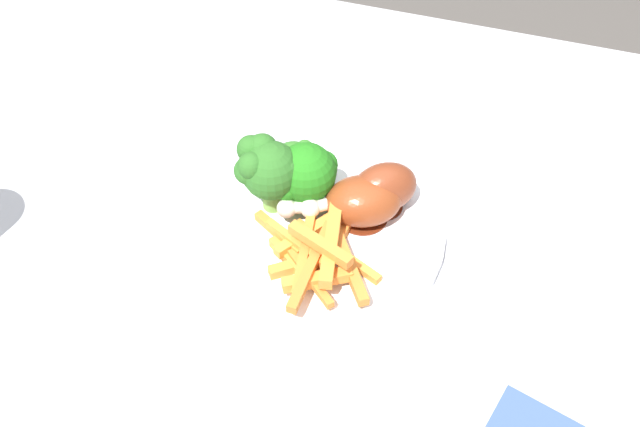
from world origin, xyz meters
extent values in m
cube|color=#B7B7BC|center=(0.00, 0.00, 0.71)|extent=(1.20, 0.75, 0.03)
cylinder|color=gray|center=(0.54, -0.32, 0.35)|extent=(0.06, 0.06, 0.69)
cylinder|color=white|center=(0.00, 0.05, 0.73)|extent=(0.25, 0.25, 0.01)
cylinder|color=#7DB149|center=(0.05, 0.03, 0.75)|extent=(0.02, 0.02, 0.03)
sphere|color=#2C6623|center=(0.05, 0.03, 0.78)|extent=(0.06, 0.06, 0.06)
sphere|color=#2C6623|center=(0.03, 0.04, 0.79)|extent=(0.02, 0.02, 0.02)
sphere|color=#2C6623|center=(0.07, 0.05, 0.79)|extent=(0.03, 0.03, 0.03)
sphere|color=#2C6623|center=(0.07, 0.03, 0.80)|extent=(0.03, 0.03, 0.03)
sphere|color=#2C6623|center=(0.06, 0.05, 0.80)|extent=(0.03, 0.03, 0.03)
sphere|color=#2C6623|center=(0.06, 0.02, 0.80)|extent=(0.03, 0.03, 0.03)
sphere|color=#2C6623|center=(0.06, 0.05, 0.78)|extent=(0.02, 0.02, 0.02)
cylinder|color=#81A04C|center=(0.04, 0.01, 0.74)|extent=(0.01, 0.01, 0.02)
sphere|color=#367828|center=(0.04, 0.01, 0.77)|extent=(0.04, 0.04, 0.04)
sphere|color=#367828|center=(0.05, 0.02, 0.78)|extent=(0.01, 0.01, 0.01)
sphere|color=#367828|center=(0.04, 0.02, 0.77)|extent=(0.02, 0.02, 0.02)
sphere|color=#367828|center=(0.03, -0.01, 0.77)|extent=(0.01, 0.01, 0.01)
sphere|color=#367828|center=(0.03, -0.01, 0.78)|extent=(0.02, 0.02, 0.02)
sphere|color=#367828|center=(0.05, 0.01, 0.77)|extent=(0.02, 0.02, 0.02)
cylinder|color=#86A152|center=(0.02, 0.02, 0.74)|extent=(0.02, 0.02, 0.02)
sphere|color=#23771A|center=(0.02, 0.02, 0.78)|extent=(0.06, 0.06, 0.06)
sphere|color=#23771A|center=(0.03, 0.00, 0.78)|extent=(0.02, 0.02, 0.02)
sphere|color=#23771A|center=(0.01, 0.00, 0.77)|extent=(0.03, 0.03, 0.03)
sphere|color=#23771A|center=(0.02, 0.00, 0.78)|extent=(0.02, 0.02, 0.02)
sphere|color=#23771A|center=(0.00, 0.01, 0.78)|extent=(0.02, 0.02, 0.02)
sphere|color=#23771A|center=(0.03, 0.03, 0.79)|extent=(0.03, 0.03, 0.03)
sphere|color=#23771A|center=(0.03, 0.04, 0.77)|extent=(0.02, 0.02, 0.02)
cube|color=orange|center=(-0.01, 0.10, 0.74)|extent=(0.06, 0.05, 0.01)
cube|color=orange|center=(-0.03, 0.07, 0.74)|extent=(0.10, 0.05, 0.01)
cube|color=orange|center=(0.00, 0.09, 0.75)|extent=(0.08, 0.04, 0.01)
cube|color=orange|center=(0.01, 0.10, 0.74)|extent=(0.06, 0.04, 0.01)
cube|color=orange|center=(-0.03, 0.12, 0.75)|extent=(0.06, 0.04, 0.01)
cube|color=orange|center=(0.03, 0.08, 0.75)|extent=(0.06, 0.04, 0.01)
cube|color=orange|center=(-0.02, 0.12, 0.75)|extent=(0.06, 0.05, 0.01)
cube|color=orange|center=(-0.01, 0.09, 0.75)|extent=(0.03, 0.11, 0.01)
cube|color=orange|center=(-0.03, 0.07, 0.74)|extent=(0.02, 0.08, 0.01)
cube|color=orange|center=(-0.03, 0.08, 0.76)|extent=(0.03, 0.11, 0.01)
cube|color=orange|center=(-0.01, 0.06, 0.75)|extent=(0.06, 0.09, 0.01)
cube|color=orange|center=(-0.02, 0.10, 0.77)|extent=(0.07, 0.03, 0.01)
cube|color=orange|center=(-0.02, 0.11, 0.76)|extent=(0.01, 0.10, 0.01)
cube|color=orange|center=(-0.04, 0.08, 0.75)|extent=(0.07, 0.09, 0.01)
cylinder|color=#602310|center=(-0.04, 0.02, 0.74)|extent=(0.05, 0.05, 0.00)
ellipsoid|color=brown|center=(-0.04, 0.02, 0.76)|extent=(0.09, 0.08, 0.05)
cylinder|color=beige|center=(0.01, 0.04, 0.76)|extent=(0.04, 0.02, 0.01)
sphere|color=silver|center=(0.03, 0.05, 0.76)|extent=(0.02, 0.02, 0.02)
cylinder|color=#572011|center=(-0.05, 0.00, 0.74)|extent=(0.04, 0.04, 0.00)
ellipsoid|color=brown|center=(-0.05, 0.00, 0.76)|extent=(0.08, 0.08, 0.05)
cylinder|color=beige|center=(-0.01, 0.03, 0.76)|extent=(0.04, 0.03, 0.01)
sphere|color=silver|center=(0.01, 0.05, 0.76)|extent=(0.02, 0.02, 0.02)
camera|label=1|loc=(-0.15, 0.47, 1.24)|focal=39.12mm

